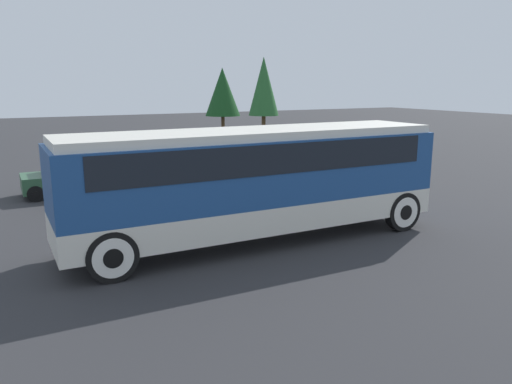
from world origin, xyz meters
TOP-DOWN VIEW (x-y plane):
  - ground_plane at (0.00, 0.00)m, footprint 120.00×120.00m
  - tour_bus at (0.10, -0.00)m, footprint 10.74×2.58m
  - parked_car_near at (4.72, 5.60)m, footprint 4.00×1.93m
  - parked_car_mid at (-3.46, 8.92)m, footprint 4.30×1.83m
  - parked_car_far at (-1.54, 6.19)m, footprint 4.76×1.82m
  - tree_left at (10.74, 19.31)m, footprint 2.13×2.13m
  - tree_center at (10.43, 25.71)m, footprint 2.84×2.84m

SIDE VIEW (x-z plane):
  - ground_plane at x=0.00m, z-range 0.00..0.00m
  - parked_car_far at x=-1.54m, z-range 0.01..1.28m
  - parked_car_mid at x=-3.46m, z-range -0.01..1.42m
  - parked_car_near at x=4.72m, z-range 0.00..1.45m
  - tour_bus at x=0.10m, z-range 0.34..3.50m
  - tree_center at x=10.43m, z-range 0.88..6.50m
  - tree_left at x=10.74m, z-range 1.05..7.25m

